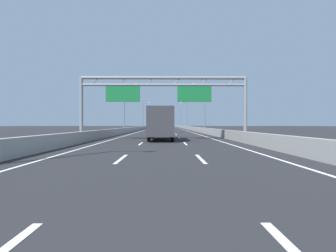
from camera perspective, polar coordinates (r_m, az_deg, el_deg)
ground_plane at (r=99.03m, az=-0.64°, el=-0.50°), size 260.00×260.00×0.00m
lane_dash_left_1 at (r=11.79m, az=-10.44°, el=-7.25°), size 0.16×3.00×0.01m
lane_dash_left_2 at (r=20.67m, az=-6.13°, el=-3.95°), size 0.16×3.00×0.01m
lane_dash_left_3 at (r=29.62m, az=-4.42°, el=-2.63°), size 0.16×3.00×0.01m
lane_dash_left_4 at (r=38.60m, az=-3.51°, el=-1.92°), size 0.16×3.00×0.01m
lane_dash_left_5 at (r=47.58m, az=-2.95°, el=-1.48°), size 0.16×3.00×0.01m
lane_dash_left_6 at (r=56.57m, az=-2.56°, el=-1.18°), size 0.16×3.00×0.01m
lane_dash_left_7 at (r=65.56m, az=-2.28°, el=-0.96°), size 0.16×3.00×0.01m
lane_dash_left_8 at (r=74.56m, az=-2.07°, el=-0.79°), size 0.16×3.00×0.01m
lane_dash_left_9 at (r=83.55m, az=-1.90°, el=-0.66°), size 0.16×3.00×0.01m
lane_dash_left_10 at (r=92.55m, az=-1.77°, el=-0.56°), size 0.16×3.00×0.01m
lane_dash_left_11 at (r=101.55m, az=-1.65°, el=-0.47°), size 0.16×3.00×0.01m
lane_dash_left_12 at (r=110.54m, az=-1.56°, el=-0.40°), size 0.16×3.00×0.01m
lane_dash_left_13 at (r=119.54m, az=-1.48°, el=-0.34°), size 0.16×3.00×0.01m
lane_dash_left_14 at (r=128.54m, az=-1.42°, el=-0.29°), size 0.16×3.00×0.01m
lane_dash_left_15 at (r=137.54m, az=-1.36°, el=-0.24°), size 0.16×3.00×0.01m
lane_dash_left_16 at (r=146.54m, az=-1.31°, el=-0.20°), size 0.16×3.00×0.01m
lane_dash_left_17 at (r=155.53m, az=-1.26°, el=-0.17°), size 0.16×3.00×0.01m
lane_dash_right_1 at (r=11.73m, az=7.31°, el=-7.29°), size 0.16×3.00×0.01m
lane_dash_right_2 at (r=20.63m, az=3.90°, el=-3.95°), size 0.16×3.00×0.01m
lane_dash_right_3 at (r=29.60m, az=2.55°, el=-2.63°), size 0.16×3.00×0.01m
lane_dash_right_4 at (r=38.58m, az=1.84°, el=-1.92°), size 0.16×3.00×0.01m
lane_dash_right_5 at (r=47.57m, az=1.39°, el=-1.48°), size 0.16×3.00×0.01m
lane_dash_right_6 at (r=56.56m, az=1.09°, el=-1.18°), size 0.16×3.00×0.01m
lane_dash_right_7 at (r=65.55m, az=0.87°, el=-0.96°), size 0.16×3.00×0.01m
lane_dash_right_8 at (r=74.55m, az=0.70°, el=-0.79°), size 0.16×3.00×0.01m
lane_dash_right_9 at (r=83.54m, az=0.57°, el=-0.66°), size 0.16×3.00×0.01m
lane_dash_right_10 at (r=92.54m, az=0.46°, el=-0.56°), size 0.16×3.00×0.01m
lane_dash_right_11 at (r=101.54m, az=0.38°, el=-0.47°), size 0.16×3.00×0.01m
lane_dash_right_12 at (r=110.54m, az=0.30°, el=-0.40°), size 0.16×3.00×0.01m
lane_dash_right_13 at (r=119.53m, az=0.24°, el=-0.34°), size 0.16×3.00×0.01m
lane_dash_right_14 at (r=128.53m, az=0.19°, el=-0.29°), size 0.16×3.00×0.01m
lane_dash_right_15 at (r=137.53m, az=0.14°, el=-0.24°), size 0.16×3.00×0.01m
lane_dash_right_16 at (r=146.53m, az=0.10°, el=-0.20°), size 0.16×3.00×0.01m
lane_dash_right_17 at (r=155.53m, az=0.07°, el=-0.17°), size 0.16×3.00×0.01m
edge_line_left at (r=87.20m, az=-4.11°, el=-0.62°), size 0.16×176.00×0.01m
edge_line_right at (r=87.17m, az=2.79°, el=-0.62°), size 0.16×176.00×0.01m
barrier_left at (r=109.25m, az=-4.25°, el=-0.17°), size 0.45×220.00×0.95m
barrier_right at (r=109.22m, az=2.99°, el=-0.17°), size 0.45×220.00×0.95m
sign_gantry at (r=25.59m, az=-1.26°, el=7.71°), size 16.74×0.36×6.36m
streetlamp_left_mid at (r=49.33m, az=-9.51°, el=4.85°), size 2.58×0.28×9.50m
streetlamp_right_mid at (r=49.27m, az=7.98°, el=4.86°), size 2.58×0.28×9.50m
streetlamp_left_far at (r=89.30m, az=-5.46°, el=2.86°), size 2.58×0.28×9.50m
streetlamp_right_far at (r=89.26m, az=4.15°, el=2.86°), size 2.58×0.28×9.50m
streetlamp_left_distant at (r=129.47m, az=-3.92°, el=2.10°), size 2.58×0.28×9.50m
streetlamp_right_distant at (r=129.44m, az=2.70°, el=2.10°), size 2.58×0.28×9.50m
yellow_car at (r=98.33m, az=-0.50°, el=-0.08°), size 1.76×4.36×1.41m
silver_car at (r=134.50m, az=0.95°, el=0.05°), size 1.88×4.38×1.42m
red_car at (r=89.18m, az=-2.96°, el=-0.12°), size 1.87×4.31×1.44m
blue_car at (r=129.70m, az=-0.65°, el=0.04°), size 1.78×4.49×1.38m
box_truck at (r=25.18m, az=-1.55°, el=0.67°), size 2.38×8.31×3.14m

